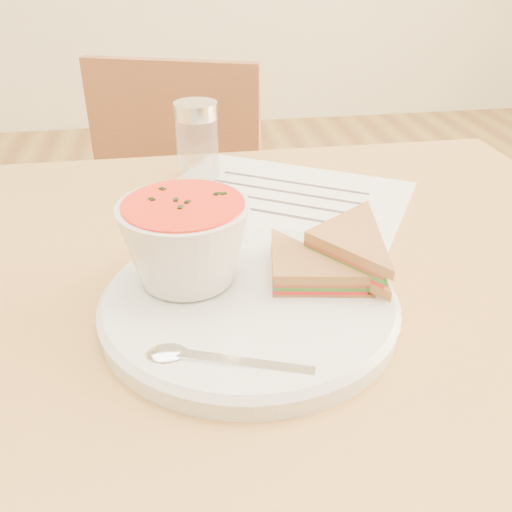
{
  "coord_description": "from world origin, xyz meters",
  "views": [
    {
      "loc": [
        -0.04,
        -0.54,
        1.07
      ],
      "look_at": [
        0.03,
        -0.08,
        0.8
      ],
      "focal_mm": 40.0,
      "sensor_mm": 36.0,
      "label": 1
    }
  ],
  "objects": [
    {
      "name": "sandwich_half_a",
      "position": [
        0.04,
        -0.11,
        0.78
      ],
      "size": [
        0.11,
        0.11,
        0.03
      ],
      "primitive_type": null,
      "rotation": [
        0.0,
        0.0,
        -0.17
      ],
      "color": "#A26E39",
      "rests_on": "plate"
    },
    {
      "name": "dining_table",
      "position": [
        0.0,
        0.0,
        0.38
      ],
      "size": [
        1.0,
        0.7,
        0.75
      ],
      "primitive_type": null,
      "color": "#9F6D31",
      "rests_on": "floor"
    },
    {
      "name": "spoon",
      "position": [
        -0.01,
        -0.19,
        0.77
      ],
      "size": [
        0.18,
        0.09,
        0.01
      ],
      "primitive_type": null,
      "rotation": [
        0.0,
        0.0,
        -0.34
      ],
      "color": "silver",
      "rests_on": "plate"
    },
    {
      "name": "soup_bowl",
      "position": [
        -0.03,
        -0.07,
        0.81
      ],
      "size": [
        0.15,
        0.15,
        0.09
      ],
      "primitive_type": null,
      "rotation": [
        0.0,
        0.0,
        -0.26
      ],
      "color": "silver",
      "rests_on": "plate"
    },
    {
      "name": "chair_far",
      "position": [
        -0.08,
        0.5,
        0.42
      ],
      "size": [
        0.48,
        0.48,
        0.84
      ],
      "primitive_type": null,
      "rotation": [
        0.0,
        0.0,
        2.8
      ],
      "color": "brown",
      "rests_on": "floor"
    },
    {
      "name": "condiment_shaker",
      "position": [
        0.0,
        0.25,
        0.81
      ],
      "size": [
        0.07,
        0.07,
        0.11
      ],
      "primitive_type": null,
      "rotation": [
        0.0,
        0.0,
        -0.09
      ],
      "color": "silver",
      "rests_on": "dining_table"
    },
    {
      "name": "plate",
      "position": [
        0.02,
        -0.1,
        0.76
      ],
      "size": [
        0.33,
        0.33,
        0.02
      ],
      "primitive_type": null,
      "rotation": [
        0.0,
        0.0,
        -0.18
      ],
      "color": "silver",
      "rests_on": "dining_table"
    },
    {
      "name": "sandwich_half_b",
      "position": [
        0.08,
        -0.06,
        0.79
      ],
      "size": [
        0.15,
        0.15,
        0.03
      ],
      "primitive_type": null,
      "rotation": [
        0.0,
        0.0,
        -0.96
      ],
      "color": "#A26E39",
      "rests_on": "plate"
    },
    {
      "name": "paper_menu",
      "position": [
        0.11,
        0.15,
        0.75
      ],
      "size": [
        0.4,
        0.37,
        0.0
      ],
      "primitive_type": null,
      "rotation": [
        0.0,
        0.0,
        -0.55
      ],
      "color": "white",
      "rests_on": "dining_table"
    }
  ]
}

